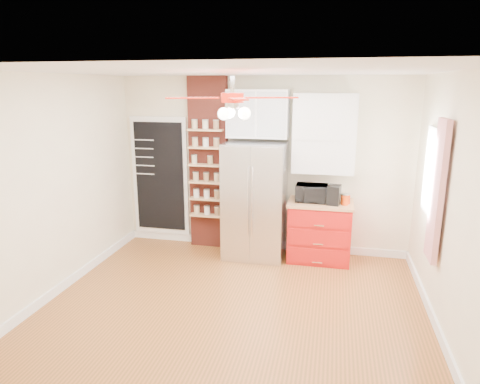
% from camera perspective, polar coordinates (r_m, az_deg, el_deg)
% --- Properties ---
extents(floor, '(4.50, 4.50, 0.00)m').
position_cam_1_polar(floor, '(5.25, -0.89, -15.09)').
color(floor, '#9C5427').
rests_on(floor, ground).
extents(ceiling, '(4.50, 4.50, 0.00)m').
position_cam_1_polar(ceiling, '(4.59, -1.03, 15.83)').
color(ceiling, white).
rests_on(ceiling, wall_back).
extents(wall_back, '(4.50, 0.02, 2.70)m').
position_cam_1_polar(wall_back, '(6.66, 3.04, 3.58)').
color(wall_back, '#F6EEC6').
rests_on(wall_back, floor).
extents(wall_front, '(4.50, 0.02, 2.70)m').
position_cam_1_polar(wall_front, '(2.94, -10.17, -10.40)').
color(wall_front, '#F6EEC6').
rests_on(wall_front, floor).
extents(wall_left, '(0.02, 4.00, 2.70)m').
position_cam_1_polar(wall_left, '(5.69, -23.58, 0.61)').
color(wall_left, '#F6EEC6').
rests_on(wall_left, floor).
extents(wall_right, '(0.02, 4.00, 2.70)m').
position_cam_1_polar(wall_right, '(4.77, 26.37, -2.11)').
color(wall_right, '#F6EEC6').
rests_on(wall_right, floor).
extents(chalkboard, '(0.95, 0.05, 1.95)m').
position_cam_1_polar(chalkboard, '(7.15, -10.61, 2.04)').
color(chalkboard, white).
rests_on(chalkboard, wall_back).
extents(brick_pillar, '(0.60, 0.16, 2.70)m').
position_cam_1_polar(brick_pillar, '(6.77, -4.19, 3.74)').
color(brick_pillar, maroon).
rests_on(brick_pillar, floor).
extents(fridge, '(0.90, 0.70, 1.75)m').
position_cam_1_polar(fridge, '(6.42, 2.00, -1.16)').
color(fridge, silver).
rests_on(fridge, floor).
extents(upper_glass_cabinet, '(0.90, 0.35, 0.70)m').
position_cam_1_polar(upper_glass_cabinet, '(6.40, 2.43, 10.39)').
color(upper_glass_cabinet, white).
rests_on(upper_glass_cabinet, wall_back).
extents(red_cabinet, '(0.94, 0.64, 0.90)m').
position_cam_1_polar(red_cabinet, '(6.49, 10.53, -5.11)').
color(red_cabinet, '#B31311').
rests_on(red_cabinet, floor).
extents(upper_shelf_unit, '(0.90, 0.30, 1.15)m').
position_cam_1_polar(upper_shelf_unit, '(6.35, 11.17, 7.62)').
color(upper_shelf_unit, white).
rests_on(upper_shelf_unit, wall_back).
extents(window, '(0.04, 0.75, 1.05)m').
position_cam_1_polar(window, '(5.58, 24.29, 2.39)').
color(window, white).
rests_on(window, wall_right).
extents(curtain, '(0.06, 0.40, 1.55)m').
position_cam_1_polar(curtain, '(5.06, 24.83, 0.09)').
color(curtain, red).
rests_on(curtain, wall_right).
extents(ceiling_fan, '(1.40, 1.40, 0.44)m').
position_cam_1_polar(ceiling_fan, '(4.59, -1.01, 12.38)').
color(ceiling_fan, silver).
rests_on(ceiling_fan, ceiling).
extents(toaster_oven, '(0.46, 0.31, 0.26)m').
position_cam_1_polar(toaster_oven, '(6.33, 9.55, -0.14)').
color(toaster_oven, black).
rests_on(toaster_oven, red_cabinet).
extents(coffee_maker, '(0.20, 0.24, 0.28)m').
position_cam_1_polar(coffee_maker, '(6.23, 12.42, -0.38)').
color(coffee_maker, black).
rests_on(coffee_maker, red_cabinet).
extents(canister_left, '(0.13, 0.13, 0.15)m').
position_cam_1_polar(canister_left, '(6.26, 13.80, -1.02)').
color(canister_left, '#C5370A').
rests_on(canister_left, red_cabinet).
extents(canister_right, '(0.09, 0.09, 0.13)m').
position_cam_1_polar(canister_right, '(6.34, 14.07, -0.91)').
color(canister_right, red).
rests_on(canister_right, red_cabinet).
extents(pantry_jar_oats, '(0.11, 0.11, 0.13)m').
position_cam_1_polar(pantry_jar_oats, '(6.67, -6.10, 4.31)').
color(pantry_jar_oats, '#BFB392').
rests_on(pantry_jar_oats, brick_pillar).
extents(pantry_jar_beans, '(0.09, 0.09, 0.12)m').
position_cam_1_polar(pantry_jar_beans, '(6.64, -3.99, 4.25)').
color(pantry_jar_beans, olive).
rests_on(pantry_jar_beans, brick_pillar).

